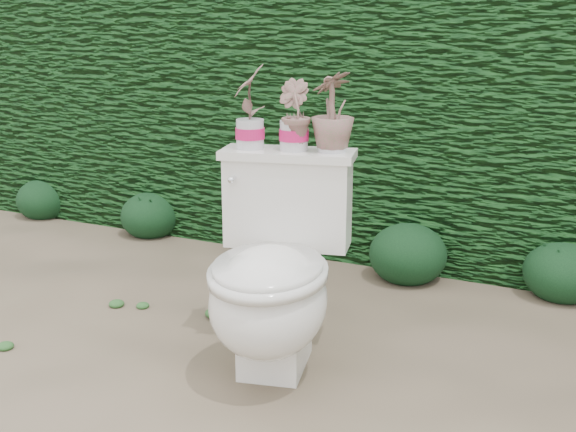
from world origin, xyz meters
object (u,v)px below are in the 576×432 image
at_px(potted_plant_center, 294,117).
at_px(toilet, 274,278).
at_px(potted_plant_right, 333,114).
at_px(potted_plant_left, 250,109).

bearing_deg(potted_plant_center, toilet, 125.00).
bearing_deg(potted_plant_right, potted_plant_left, -59.81).
height_order(toilet, potted_plant_right, potted_plant_right).
distance_m(toilet, potted_plant_left, 0.64).
height_order(potted_plant_center, potted_plant_right, potted_plant_right).
xyz_separation_m(toilet, potted_plant_center, (-0.03, 0.24, 0.54)).
xyz_separation_m(potted_plant_left, potted_plant_center, (0.16, 0.04, -0.03)).
height_order(potted_plant_left, potted_plant_center, potted_plant_left).
distance_m(toilet, potted_plant_right, 0.63).
relative_size(potted_plant_left, potted_plant_right, 1.07).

